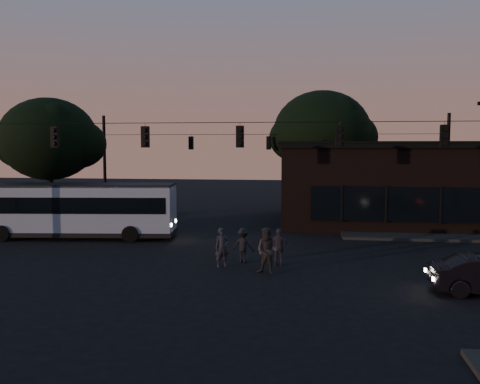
# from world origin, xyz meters

# --- Properties ---
(ground) EXTENTS (120.00, 120.00, 0.00)m
(ground) POSITION_xyz_m (0.00, 0.00, 0.00)
(ground) COLOR black
(ground) RESTS_ON ground
(sidewalk_far_right) EXTENTS (14.00, 10.00, 0.15)m
(sidewalk_far_right) POSITION_xyz_m (12.00, 14.00, 0.07)
(sidewalk_far_right) COLOR black
(sidewalk_far_right) RESTS_ON ground
(sidewalk_far_left) EXTENTS (14.00, 10.00, 0.15)m
(sidewalk_far_left) POSITION_xyz_m (-14.00, 14.00, 0.07)
(sidewalk_far_left) COLOR black
(sidewalk_far_left) RESTS_ON ground
(building) EXTENTS (15.40, 10.41, 5.40)m
(building) POSITION_xyz_m (9.00, 15.97, 2.71)
(building) COLOR black
(building) RESTS_ON ground
(tree_behind) EXTENTS (7.60, 7.60, 9.43)m
(tree_behind) POSITION_xyz_m (4.00, 22.00, 6.19)
(tree_behind) COLOR black
(tree_behind) RESTS_ON ground
(tree_left) EXTENTS (6.40, 6.40, 8.30)m
(tree_left) POSITION_xyz_m (-14.00, 13.00, 5.57)
(tree_left) COLOR black
(tree_left) RESTS_ON ground
(signal_rig_near) EXTENTS (26.24, 0.30, 7.50)m
(signal_rig_near) POSITION_xyz_m (0.00, 4.00, 4.45)
(signal_rig_near) COLOR black
(signal_rig_near) RESTS_ON ground
(signal_rig_far) EXTENTS (26.24, 0.30, 7.50)m
(signal_rig_far) POSITION_xyz_m (0.00, 20.00, 4.20)
(signal_rig_far) COLOR black
(signal_rig_far) RESTS_ON ground
(bus) EXTENTS (11.01, 3.65, 3.04)m
(bus) POSITION_xyz_m (-9.62, 7.60, 1.71)
(bus) COLOR #8897AD
(bus) RESTS_ON ground
(pedestrian_a) EXTENTS (0.72, 0.61, 1.67)m
(pedestrian_a) POSITION_xyz_m (-0.45, 1.63, 0.84)
(pedestrian_a) COLOR black
(pedestrian_a) RESTS_ON ground
(pedestrian_b) EXTENTS (1.10, 0.98, 1.88)m
(pedestrian_b) POSITION_xyz_m (1.56, 0.64, 0.94)
(pedestrian_b) COLOR #2C2828
(pedestrian_b) RESTS_ON ground
(pedestrian_c) EXTENTS (0.97, 0.45, 1.62)m
(pedestrian_c) POSITION_xyz_m (1.94, 2.17, 0.81)
(pedestrian_c) COLOR #312A34
(pedestrian_c) RESTS_ON ground
(pedestrian_d) EXTENTS (1.09, 0.79, 1.52)m
(pedestrian_d) POSITION_xyz_m (0.33, 2.68, 0.76)
(pedestrian_d) COLOR black
(pedestrian_d) RESTS_ON ground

